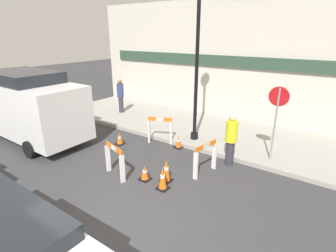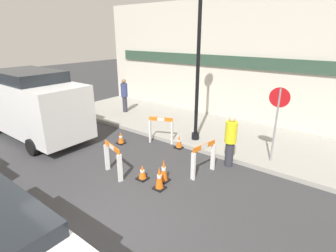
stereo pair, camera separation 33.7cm
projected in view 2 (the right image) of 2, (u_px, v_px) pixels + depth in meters
ground_plane at (112, 231)px, 5.63m from camera, size 60.00×60.00×0.00m
sidewalk_slab at (237, 138)px, 10.43m from camera, size 18.00×3.92×0.15m
storefront_facade at (262, 65)px, 11.05m from camera, size 18.00×0.22×5.50m
streetlamp_post at (199, 41)px, 8.92m from camera, size 0.44×0.44×5.65m
stop_sign at (277, 113)px, 7.86m from camera, size 0.60×0.06×2.37m
barricade_0 at (161, 129)px, 9.93m from camera, size 0.90×0.50×1.04m
barricade_1 at (113, 159)px, 7.65m from camera, size 0.92×0.37×0.99m
barricade_2 at (204, 158)px, 7.70m from camera, size 0.30×0.96×0.99m
traffic_cone_0 at (121, 138)px, 10.00m from camera, size 0.30×0.30×0.48m
traffic_cone_1 at (159, 178)px, 7.05m from camera, size 0.30×0.30×0.67m
traffic_cone_2 at (179, 142)px, 9.62m from camera, size 0.30×0.30×0.48m
traffic_cone_3 at (142, 172)px, 7.55m from camera, size 0.30×0.30×0.45m
traffic_cone_4 at (164, 171)px, 7.42m from camera, size 0.30×0.30×0.68m
person_worker at (230, 139)px, 8.11m from camera, size 0.48×0.48×1.69m
person_pedestrian at (124, 94)px, 13.33m from camera, size 0.44×0.44×1.70m
work_van at (31, 102)px, 10.35m from camera, size 5.38×2.19×2.67m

